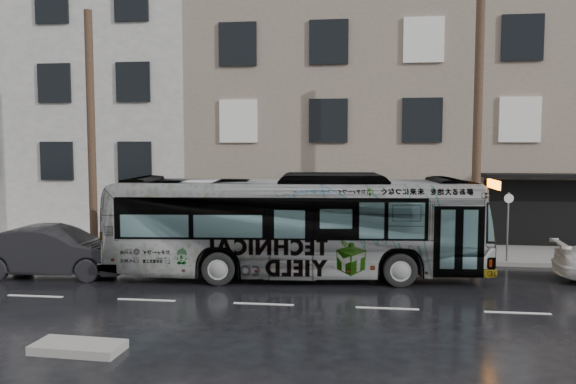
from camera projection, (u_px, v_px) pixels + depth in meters
The scene contains 10 objects.
ground at pixel (277, 282), 17.19m from camera, with size 120.00×120.00×0.00m, color black.
sidewalk at pixel (295, 250), 22.03m from camera, with size 90.00×3.60×0.15m, color gray.
building_taupe at pixel (409, 120), 28.69m from camera, with size 20.00×12.00×11.00m, color gray.
building_grey at pixel (7, 80), 32.79m from camera, with size 26.00×15.00×16.00m, color beige.
utility_pole_front at pixel (477, 131), 19.28m from camera, with size 0.30×0.30×9.00m, color #4F3927.
utility_pole_rear at pixel (91, 133), 20.99m from camera, with size 0.30×0.30×9.00m, color #4F3927.
sign_post at pixel (508, 227), 19.41m from camera, with size 0.06×0.06×2.40m, color slate.
bus at pixel (296, 226), 17.72m from camera, with size 2.75×11.76×3.27m, color #B2B2B2.
dark_sedan at pixel (54, 251), 17.83m from camera, with size 1.70×4.87×1.61m, color black.
slush_pile at pixel (78, 347), 11.30m from camera, with size 1.80×0.80×0.18m, color gray.
Camera 1 is at (2.41, -16.74, 4.12)m, focal length 35.00 mm.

